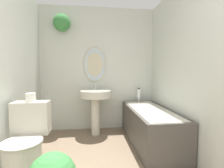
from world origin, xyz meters
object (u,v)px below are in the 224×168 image
object	(u,v)px
shampoo_bottle	(139,93)
toilet	(26,146)
bathtub	(150,125)
toilet_paper_roll	(31,97)
pedestal_sink	(95,101)

from	to	relation	value
shampoo_bottle	toilet	bearing A→B (deg)	-140.95
bathtub	toilet_paper_roll	bearing A→B (deg)	-164.19
bathtub	shampoo_bottle	bearing A→B (deg)	88.93
bathtub	toilet_paper_roll	size ratio (longest dim) A/B	13.49
shampoo_bottle	toilet_paper_roll	distance (m)	2.00
toilet_paper_roll	pedestal_sink	bearing A→B (deg)	50.37
pedestal_sink	toilet_paper_roll	distance (m)	1.23
shampoo_bottle	toilet_paper_roll	xyz separation A→B (m)	(-1.64, -1.14, 0.13)
pedestal_sink	toilet_paper_roll	xyz separation A→B (m)	(-0.77, -0.94, 0.22)
pedestal_sink	bathtub	bearing A→B (deg)	-29.04
bathtub	shampoo_bottle	distance (m)	0.80
pedestal_sink	bathtub	distance (m)	1.03
shampoo_bottle	toilet_paper_roll	size ratio (longest dim) A/B	1.74
toilet	bathtub	xyz separation A→B (m)	(1.63, 0.65, -0.06)
toilet	toilet_paper_roll	bearing A→B (deg)	90.00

